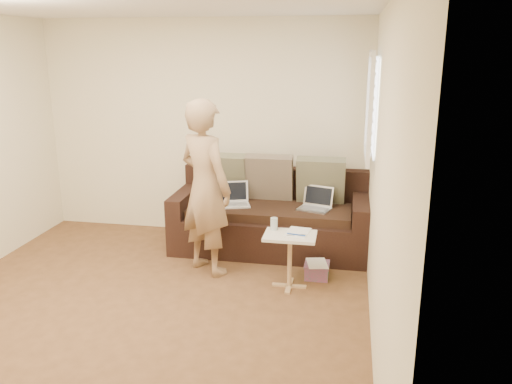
{
  "coord_description": "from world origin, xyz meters",
  "views": [
    {
      "loc": [
        1.75,
        -3.82,
        2.28
      ],
      "look_at": [
        0.8,
        1.4,
        0.78
      ],
      "focal_mm": 36.42,
      "sensor_mm": 36.0,
      "label": 1
    }
  ],
  "objects_px": {
    "laptop_white": "(234,206)",
    "person": "(205,188)",
    "laptop_silver": "(314,210)",
    "drinking_glass": "(274,224)",
    "striped_box": "(317,270)",
    "sofa": "(270,213)",
    "side_table": "(290,261)"
  },
  "relations": [
    {
      "from": "person",
      "to": "striped_box",
      "type": "bearing_deg",
      "value": -145.97
    },
    {
      "from": "laptop_white",
      "to": "striped_box",
      "type": "height_order",
      "value": "laptop_white"
    },
    {
      "from": "side_table",
      "to": "drinking_glass",
      "type": "xyz_separation_m",
      "value": [
        -0.17,
        0.11,
        0.33
      ]
    },
    {
      "from": "laptop_silver",
      "to": "drinking_glass",
      "type": "distance_m",
      "value": 0.86
    },
    {
      "from": "laptop_white",
      "to": "person",
      "type": "relative_size",
      "value": 0.2
    },
    {
      "from": "laptop_white",
      "to": "person",
      "type": "xyz_separation_m",
      "value": [
        -0.14,
        -0.64,
        0.38
      ]
    },
    {
      "from": "laptop_white",
      "to": "striped_box",
      "type": "xyz_separation_m",
      "value": [
        1.0,
        -0.62,
        -0.44
      ]
    },
    {
      "from": "sofa",
      "to": "striped_box",
      "type": "relative_size",
      "value": 8.74
    },
    {
      "from": "laptop_white",
      "to": "side_table",
      "type": "height_order",
      "value": "laptop_white"
    },
    {
      "from": "sofa",
      "to": "person",
      "type": "xyz_separation_m",
      "value": [
        -0.55,
        -0.73,
        0.47
      ]
    },
    {
      "from": "sofa",
      "to": "side_table",
      "type": "xyz_separation_m",
      "value": [
        0.34,
        -0.96,
        -0.15
      ]
    },
    {
      "from": "laptop_white",
      "to": "drinking_glass",
      "type": "height_order",
      "value": "drinking_glass"
    },
    {
      "from": "sofa",
      "to": "laptop_white",
      "type": "height_order",
      "value": "sofa"
    },
    {
      "from": "person",
      "to": "striped_box",
      "type": "distance_m",
      "value": 1.41
    },
    {
      "from": "sofa",
      "to": "striped_box",
      "type": "xyz_separation_m",
      "value": [
        0.59,
        -0.7,
        -0.35
      ]
    },
    {
      "from": "sofa",
      "to": "laptop_white",
      "type": "xyz_separation_m",
      "value": [
        -0.41,
        -0.08,
        0.1
      ]
    },
    {
      "from": "sofa",
      "to": "laptop_white",
      "type": "bearing_deg",
      "value": -168.93
    },
    {
      "from": "laptop_silver",
      "to": "person",
      "type": "bearing_deg",
      "value": -131.14
    },
    {
      "from": "drinking_glass",
      "to": "striped_box",
      "type": "bearing_deg",
      "value": 19.72
    },
    {
      "from": "laptop_white",
      "to": "drinking_glass",
      "type": "distance_m",
      "value": 0.97
    },
    {
      "from": "laptop_silver",
      "to": "striped_box",
      "type": "distance_m",
      "value": 0.78
    },
    {
      "from": "striped_box",
      "to": "side_table",
      "type": "bearing_deg",
      "value": -134.13
    },
    {
      "from": "sofa",
      "to": "laptop_silver",
      "type": "xyz_separation_m",
      "value": [
        0.5,
        -0.07,
        0.1
      ]
    },
    {
      "from": "laptop_white",
      "to": "person",
      "type": "height_order",
      "value": "person"
    },
    {
      "from": "laptop_silver",
      "to": "sofa",
      "type": "bearing_deg",
      "value": -170.54
    },
    {
      "from": "laptop_silver",
      "to": "drinking_glass",
      "type": "height_order",
      "value": "drinking_glass"
    },
    {
      "from": "laptop_silver",
      "to": "striped_box",
      "type": "relative_size",
      "value": 1.37
    },
    {
      "from": "laptop_silver",
      "to": "striped_box",
      "type": "bearing_deg",
      "value": -65.36
    },
    {
      "from": "laptop_silver",
      "to": "drinking_glass",
      "type": "bearing_deg",
      "value": -96.08
    },
    {
      "from": "sofa",
      "to": "striped_box",
      "type": "distance_m",
      "value": 0.98
    },
    {
      "from": "person",
      "to": "striped_box",
      "type": "xyz_separation_m",
      "value": [
        1.14,
        0.02,
        -0.82
      ]
    },
    {
      "from": "person",
      "to": "drinking_glass",
      "type": "height_order",
      "value": "person"
    }
  ]
}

